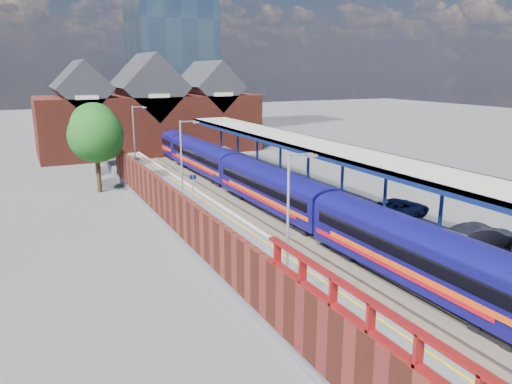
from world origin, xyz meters
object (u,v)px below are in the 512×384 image
lamp_post_d (135,136)px  parked_car_blue (399,208)px  parked_car_silver (483,237)px  lamp_post_b (291,219)px  lamp_post_c (183,161)px  train (235,170)px  platform_sign (193,185)px

lamp_post_d → parked_car_blue: (13.99, -23.58, -3.32)m
parked_car_silver → lamp_post_b: bearing=111.3°
lamp_post_c → lamp_post_d: (0.00, 16.00, 0.00)m
lamp_post_d → parked_car_silver: bearing=-66.1°
train → parked_car_silver: size_ratio=14.23×
platform_sign → lamp_post_b: bearing=-94.3°
parked_car_blue → platform_sign: bearing=49.5°
train → lamp_post_c: 12.12m
lamp_post_c → lamp_post_d: same height
platform_sign → parked_car_silver: bearing=-54.0°
train → parked_car_blue: 17.47m
lamp_post_c → parked_car_blue: lamp_post_c is taller
lamp_post_d → platform_sign: bearing=-84.4°
lamp_post_c → lamp_post_b: bearing=-90.0°
lamp_post_b → lamp_post_d: bearing=90.0°
train → lamp_post_d: bearing=137.4°
train → lamp_post_b: 26.15m
platform_sign → parked_car_silver: (12.47, -17.14, -0.93)m
lamp_post_c → parked_car_silver: (13.83, -15.14, -3.23)m
lamp_post_b → platform_sign: bearing=85.7°
platform_sign → parked_car_blue: bearing=-37.2°
parked_car_silver → platform_sign: bearing=53.8°
parked_car_silver → parked_car_blue: parked_car_silver is taller
train → lamp_post_c: size_ratio=9.42×
train → lamp_post_c: lamp_post_c is taller
parked_car_silver → parked_car_blue: bearing=16.5°
parked_car_silver → lamp_post_c: bearing=60.1°
lamp_post_c → platform_sign: (1.36, 2.00, -2.30)m
platform_sign → parked_car_silver: 21.22m
train → parked_car_silver: bearing=-76.0°
lamp_post_b → parked_car_blue: (13.99, 8.42, -3.32)m
lamp_post_c → parked_car_blue: bearing=-28.4°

